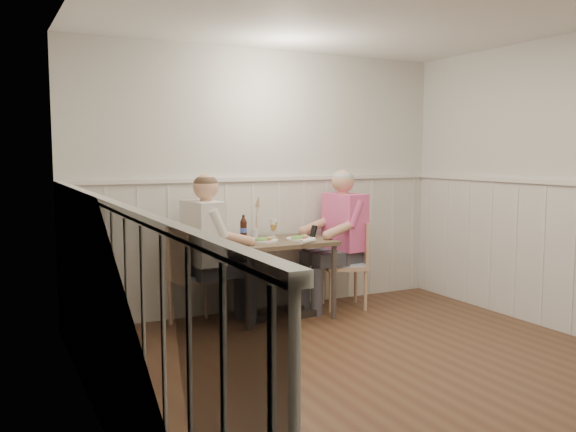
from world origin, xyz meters
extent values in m
plane|color=#4C2D1E|center=(0.00, 0.00, 0.00)|extent=(4.50, 4.50, 0.00)
cube|color=silver|center=(0.00, 2.25, 1.30)|extent=(4.00, 0.04, 2.60)
cube|color=silver|center=(-2.00, 0.00, 1.30)|extent=(0.04, 4.50, 2.60)
cube|color=beige|center=(0.00, 2.23, 0.65)|extent=(3.98, 0.03, 1.30)
cube|color=beige|center=(-1.99, 0.00, 0.65)|extent=(0.03, 4.48, 1.30)
cube|color=silver|center=(0.00, 2.22, 1.32)|extent=(3.98, 0.06, 0.04)
cube|color=silver|center=(-1.97, 0.00, 1.32)|extent=(0.06, 4.48, 0.04)
cube|color=brown|center=(-0.04, 1.84, 0.73)|extent=(0.98, 0.70, 0.04)
cylinder|color=#3F3833|center=(-0.48, 1.54, 0.35)|extent=(0.05, 0.05, 0.71)
cylinder|color=#3F3833|center=(-0.48, 2.14, 0.35)|extent=(0.05, 0.05, 0.71)
cylinder|color=#3F3833|center=(0.40, 1.54, 0.35)|extent=(0.05, 0.05, 0.71)
cylinder|color=#3F3833|center=(0.40, 2.14, 0.35)|extent=(0.05, 0.05, 0.71)
cube|color=tan|center=(0.71, 1.87, 0.43)|extent=(0.52, 0.52, 0.04)
cube|color=#6E81B8|center=(0.71, 1.87, 0.46)|extent=(0.47, 0.47, 0.03)
cube|color=tan|center=(0.89, 1.82, 0.67)|extent=(0.15, 0.41, 0.44)
cylinder|color=tan|center=(0.83, 1.65, 0.20)|extent=(0.04, 0.04, 0.41)
cylinder|color=tan|center=(0.49, 1.75, 0.20)|extent=(0.04, 0.04, 0.41)
cylinder|color=tan|center=(0.94, 1.99, 0.20)|extent=(0.04, 0.04, 0.41)
cylinder|color=tan|center=(0.60, 2.10, 0.20)|extent=(0.04, 0.04, 0.41)
cube|color=tan|center=(-0.84, 1.90, 0.44)|extent=(0.49, 0.49, 0.04)
cube|color=#6E81B8|center=(-0.84, 1.90, 0.47)|extent=(0.44, 0.44, 0.03)
cube|color=tan|center=(-1.03, 1.88, 0.68)|extent=(0.09, 0.43, 0.45)
cylinder|color=tan|center=(-1.05, 2.06, 0.21)|extent=(0.04, 0.04, 0.42)
cylinder|color=tan|center=(-0.68, 2.11, 0.21)|extent=(0.04, 0.04, 0.42)
cylinder|color=tan|center=(-0.99, 1.70, 0.21)|extent=(0.04, 0.04, 0.42)
cylinder|color=tan|center=(-0.63, 1.75, 0.21)|extent=(0.04, 0.04, 0.42)
cube|color=#3F3F47|center=(0.71, 1.88, 0.23)|extent=(0.51, 0.47, 0.47)
cube|color=#3F3F47|center=(0.50, 1.86, 0.53)|extent=(0.48, 0.43, 0.14)
cube|color=#EF4DA2|center=(0.71, 1.88, 0.88)|extent=(0.30, 0.49, 0.57)
sphere|color=tan|center=(0.71, 1.88, 1.30)|extent=(0.23, 0.23, 0.23)
sphere|color=#A5A5A0|center=(0.71, 1.88, 1.33)|extent=(0.22, 0.22, 0.22)
cube|color=black|center=(0.34, 1.84, 0.89)|extent=(0.03, 0.07, 0.14)
cube|color=#3F3F47|center=(-0.79, 1.80, 0.23)|extent=(0.50, 0.46, 0.46)
cube|color=#3F3F47|center=(-0.58, 1.82, 0.53)|extent=(0.47, 0.42, 0.13)
cube|color=beige|center=(-0.79, 1.80, 0.87)|extent=(0.30, 0.48, 0.57)
sphere|color=tan|center=(-0.79, 1.80, 1.28)|extent=(0.23, 0.23, 0.23)
sphere|color=#4C3828|center=(-0.79, 1.80, 1.31)|extent=(0.22, 0.22, 0.22)
cylinder|color=white|center=(0.15, 1.77, 0.76)|extent=(0.26, 0.26, 0.02)
ellipsoid|color=#3F722D|center=(0.11, 1.75, 0.79)|extent=(0.13, 0.11, 0.05)
sphere|color=tan|center=(0.21, 1.78, 0.78)|extent=(0.03, 0.03, 0.03)
cube|color=#965152|center=(0.17, 1.83, 0.77)|extent=(0.08, 0.05, 0.01)
cylinder|color=white|center=(0.22, 1.83, 0.78)|extent=(0.05, 0.05, 0.03)
cylinder|color=white|center=(-0.20, 1.82, 0.76)|extent=(0.27, 0.27, 0.02)
ellipsoid|color=#3F722D|center=(-0.24, 1.79, 0.79)|extent=(0.13, 0.11, 0.05)
sphere|color=tan|center=(-0.14, 1.82, 0.79)|extent=(0.04, 0.04, 0.04)
cylinder|color=silver|center=(-0.01, 2.01, 0.75)|extent=(0.07, 0.07, 0.01)
cylinder|color=silver|center=(-0.01, 2.01, 0.80)|extent=(0.01, 0.01, 0.08)
cone|color=#BC8333|center=(-0.01, 2.01, 0.87)|extent=(0.07, 0.07, 0.07)
cylinder|color=silver|center=(-0.01, 2.01, 0.92)|extent=(0.07, 0.07, 0.03)
cylinder|color=silver|center=(-0.02, 2.01, 0.75)|extent=(0.06, 0.06, 0.01)
cylinder|color=silver|center=(-0.02, 2.01, 0.79)|extent=(0.01, 0.01, 0.07)
cone|color=#BC8333|center=(-0.02, 2.01, 0.85)|extent=(0.06, 0.06, 0.06)
cylinder|color=silver|center=(-0.02, 2.01, 0.90)|extent=(0.06, 0.06, 0.03)
cylinder|color=black|center=(-0.33, 2.02, 0.84)|extent=(0.06, 0.06, 0.17)
cone|color=black|center=(-0.33, 2.02, 0.94)|extent=(0.06, 0.06, 0.04)
cylinder|color=black|center=(-0.33, 2.02, 0.97)|extent=(0.03, 0.03, 0.03)
cylinder|color=#3650AD|center=(-0.33, 2.02, 0.84)|extent=(0.07, 0.07, 0.05)
cylinder|color=white|center=(0.11, 1.53, 0.77)|extent=(0.20, 0.13, 0.04)
cylinder|color=silver|center=(-0.18, 2.08, 0.79)|extent=(0.05, 0.05, 0.09)
cylinder|color=#D0AE83|center=(-0.18, 2.08, 0.95)|extent=(0.03, 0.03, 0.28)
cone|color=#D0AE83|center=(-0.18, 2.08, 1.12)|extent=(0.04, 0.04, 0.10)
cube|color=#6E81B8|center=(-0.34, 2.04, 0.75)|extent=(0.34, 0.31, 0.01)
camera|label=1|loc=(-2.56, -3.35, 1.59)|focal=38.00mm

